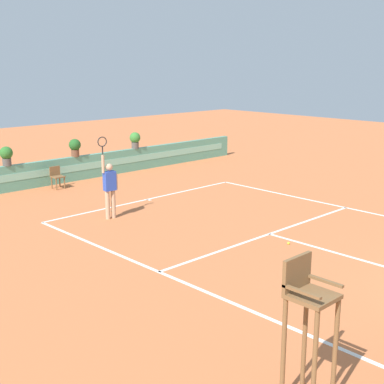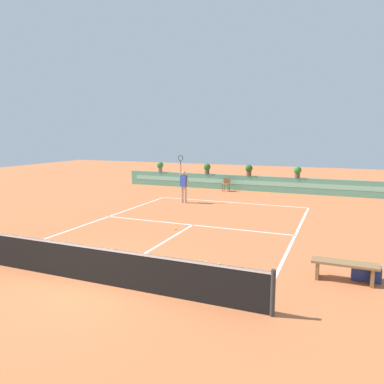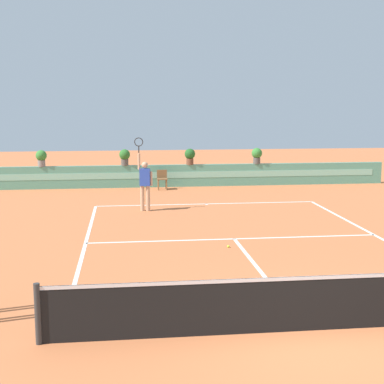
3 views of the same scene
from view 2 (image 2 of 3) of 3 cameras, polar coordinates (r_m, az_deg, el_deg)
ground_plane at (r=14.71m, az=-0.53°, el=-5.54°), size 60.00×60.00×0.00m
court_lines at (r=15.36m, az=0.52°, el=-4.91°), size 8.32×11.94×0.01m
net at (r=9.57m, az=-14.95°, el=-10.75°), size 8.92×0.10×1.00m
back_wall_barrier at (r=24.36m, az=9.05°, el=1.36°), size 18.00×0.21×1.00m
ball_kid_chair at (r=24.03m, az=5.38°, el=1.28°), size 0.44×0.44×0.85m
bench_courtside at (r=10.17m, az=22.71°, el=-10.78°), size 1.60×0.44×0.51m
gear_bag at (r=10.56m, az=25.55°, el=-11.37°), size 0.70×0.37×0.36m
tennis_player at (r=19.77m, az=-1.31°, el=1.31°), size 0.62×0.27×2.58m
tennis_ball_near_baseline at (r=10.75m, az=2.20°, el=-10.93°), size 0.07×0.07×0.07m
tennis_ball_mid_court at (r=10.68m, az=4.36°, el=-11.09°), size 0.07×0.07×0.07m
tennis_ball_by_sideline at (r=14.38m, az=-2.58°, el=-5.75°), size 0.07×0.07×0.07m
potted_plant_right at (r=23.75m, az=16.17°, el=3.14°), size 0.48×0.48×0.72m
potted_plant_centre at (r=24.28m, az=8.89°, el=3.51°), size 0.48×0.48×0.72m
potted_plant_left at (r=25.12m, az=2.37°, el=3.79°), size 0.48×0.48×0.72m
potted_plant_far_left at (r=26.58m, az=-5.01°, el=4.05°), size 0.48×0.48×0.72m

